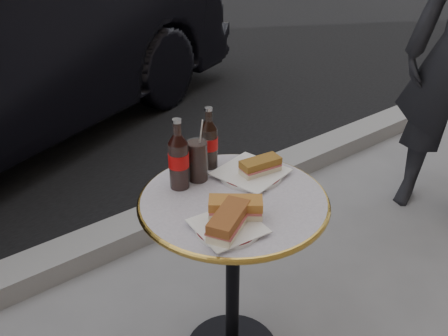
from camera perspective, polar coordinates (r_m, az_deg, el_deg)
curb at (r=2.64m, az=-11.56°, el=-7.48°), size 40.00×0.20×0.12m
bistro_table at (r=1.84m, az=0.99°, el=-13.05°), size 0.62×0.62×0.73m
plate_left at (r=1.47m, az=0.44°, el=-6.87°), size 0.24×0.24×0.01m
plate_right at (r=1.73m, az=3.09°, el=-0.68°), size 0.23×0.23×0.01m
sandwich_left_a at (r=1.43m, az=0.53°, el=-6.19°), size 0.19×0.15×0.06m
sandwich_left_b at (r=1.49m, az=1.33°, el=-4.63°), size 0.17×0.16×0.06m
sandwich_right at (r=1.72m, az=4.17°, el=0.17°), size 0.15×0.08×0.05m
cola_bottle_left at (r=1.62m, az=-5.24°, el=1.61°), size 0.08×0.08×0.25m
cola_bottle_right at (r=1.74m, az=-1.73°, el=3.47°), size 0.08×0.08×0.23m
cola_glass at (r=1.68m, az=-3.04°, el=0.86°), size 0.09×0.09×0.14m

